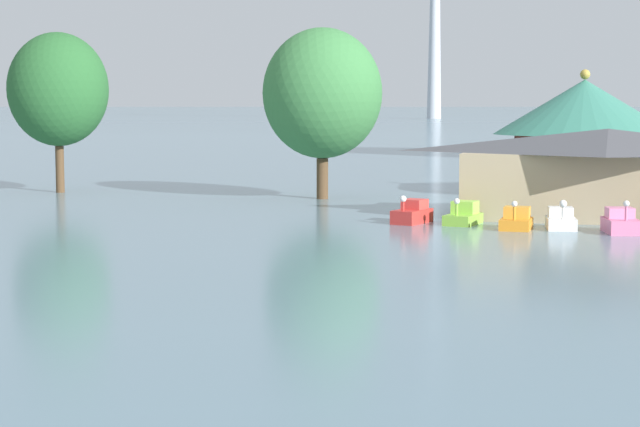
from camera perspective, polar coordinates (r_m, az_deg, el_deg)
pedal_boat_red at (r=61.39m, az=4.65°, el=0.00°), size 1.99×2.87×1.57m
pedal_boat_lime at (r=61.04m, az=7.21°, el=-0.09°), size 1.90×2.78×1.48m
pedal_boat_orange at (r=59.11m, az=9.83°, el=-0.34°), size 1.58×2.26×1.55m
pedal_boat_white at (r=59.69m, az=11.99°, el=-0.32°), size 1.78×2.58×1.59m
pedal_boat_pink at (r=58.63m, az=14.86°, el=-0.45°), size 2.06×2.87×1.72m
boathouse at (r=65.09m, az=14.21°, el=2.03°), size 16.80×7.57×5.03m
green_roof_pavilion at (r=81.26m, az=13.10°, el=4.12°), size 12.55×12.55×8.72m
shoreline_tree_tall_left at (r=83.18m, az=-13.01°, el=6.08°), size 7.12×7.12×11.39m
shoreline_tree_mid at (r=75.85m, az=0.12°, el=6.05°), size 7.97×7.97×11.39m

